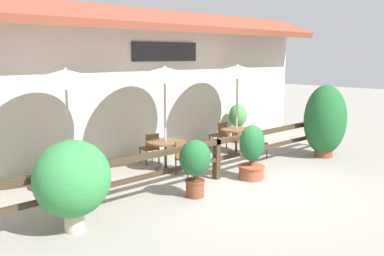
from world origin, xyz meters
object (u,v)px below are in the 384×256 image
chair_near_streetside (84,178)px  potted_plant_entrance_palm (195,162)px  potted_plant_tall_tropical (252,152)px  potted_plant_small_flowering (238,120)px  potted_plant_corner_fern (325,121)px  chair_far_streetside (256,141)px  patio_umbrella_far (238,71)px  potted_plant_broad_leaf (72,180)px  dining_table_far (236,133)px  dining_table_middle (165,147)px  dining_table_near (70,165)px  patio_umbrella_middle (165,74)px  patio_umbrella_near (66,78)px  chair_middle_wallside (150,147)px  chair_near_wallside (56,165)px  chair_far_wallside (220,134)px  chair_middle_streetside (185,156)px

chair_near_streetside → potted_plant_entrance_palm: (1.76, -1.40, 0.27)m
potted_plant_tall_tropical → potted_plant_entrance_palm: potted_plant_tall_tropical is taller
chair_near_streetside → potted_plant_small_flowering: bearing=6.8°
potted_plant_corner_fern → chair_far_streetside: bearing=137.3°
patio_umbrella_far → chair_far_streetside: bearing=-90.9°
potted_plant_broad_leaf → dining_table_far: bearing=17.0°
dining_table_middle → dining_table_far: size_ratio=1.00×
dining_table_near → dining_table_far: 5.43m
patio_umbrella_middle → potted_plant_tall_tropical: 2.89m
dining_table_far → dining_table_near: bearing=179.9°
potted_plant_small_flowering → dining_table_middle: bearing=-166.2°
potted_plant_tall_tropical → potted_plant_broad_leaf: bearing=178.7°
patio_umbrella_near → chair_far_streetside: bearing=-8.1°
potted_plant_corner_fern → chair_middle_wallside: bearing=145.6°
dining_table_near → patio_umbrella_middle: bearing=0.2°
chair_near_streetside → chair_near_wallside: same height
potted_plant_small_flowering → patio_umbrella_near: bearing=-171.5°
chair_near_streetside → chair_near_wallside: bearing=79.7°
potted_plant_corner_fern → potted_plant_small_flowering: potted_plant_corner_fern is taller
patio_umbrella_near → dining_table_middle: size_ratio=2.75×
chair_near_wallside → chair_far_wallside: 5.50m
chair_near_wallside → chair_near_streetside: bearing=85.5°
dining_table_middle → chair_far_wallside: bearing=14.6°
patio_umbrella_far → potted_plant_corner_fern: 2.89m
chair_near_wallside → dining_table_far: chair_near_wallside is taller
chair_near_streetside → chair_near_wallside: 1.40m
chair_middle_wallside → chair_far_streetside: 3.07m
patio_umbrella_near → potted_plant_corner_fern: bearing=-17.0°
chair_middle_streetside → potted_plant_entrance_palm: size_ratio=0.69×
potted_plant_entrance_palm → dining_table_middle: bearing=65.3°
chair_middle_wallside → potted_plant_tall_tropical: (0.84, -2.80, 0.20)m
dining_table_near → chair_middle_streetside: (2.70, -0.70, -0.12)m
patio_umbrella_middle → potted_plant_broad_leaf: size_ratio=1.71×
chair_near_wallside → potted_plant_corner_fern: (6.85, -2.80, 0.60)m
patio_umbrella_far → potted_plant_small_flowering: patio_umbrella_far is taller
chair_middle_wallside → dining_table_middle: bearing=95.1°
patio_umbrella_near → potted_plant_tall_tropical: (3.57, -2.08, -1.79)m
potted_plant_tall_tropical → potted_plant_entrance_palm: (-1.87, -0.01, 0.07)m
dining_table_middle → potted_plant_broad_leaf: (-3.65, -1.99, 0.30)m
dining_table_far → potted_plant_corner_fern: potted_plant_corner_fern is taller
potted_plant_entrance_palm → potted_plant_corner_fern: bearing=-0.1°
dining_table_near → chair_far_streetside: bearing=-8.1°
chair_middle_streetside → chair_far_wallside: (2.81, 1.45, 0.00)m
chair_near_wallside → chair_middle_streetside: same height
patio_umbrella_middle → chair_middle_wallside: 2.11m
potted_plant_corner_fern → dining_table_near: bearing=163.0°
potted_plant_tall_tropical → potted_plant_corner_fern: size_ratio=0.63×
chair_near_wallside → patio_umbrella_far: 5.81m
chair_middle_wallside → patio_umbrella_far: (2.69, -0.73, 1.99)m
potted_plant_small_flowering → chair_far_wallside: bearing=-168.1°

